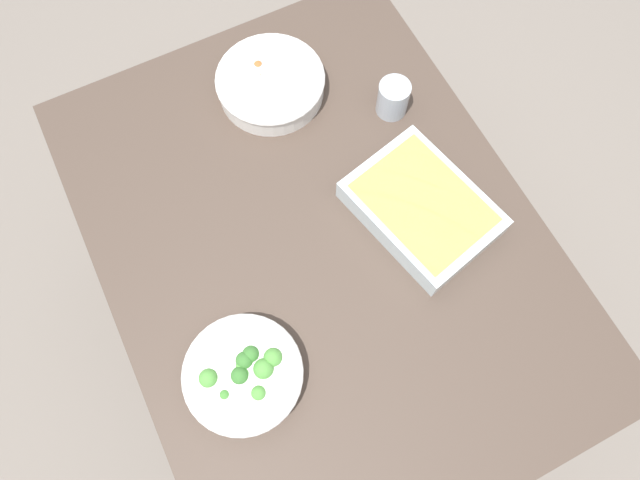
% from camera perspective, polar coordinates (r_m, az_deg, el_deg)
% --- Properties ---
extents(ground_plane, '(6.00, 6.00, 0.00)m').
position_cam_1_polar(ground_plane, '(1.93, 0.00, -7.78)').
color(ground_plane, slate).
extents(dining_table, '(1.20, 0.90, 0.74)m').
position_cam_1_polar(dining_table, '(1.30, 0.00, -1.40)').
color(dining_table, '#4C3D33').
rests_on(dining_table, ground_plane).
extents(stew_bowl, '(0.25, 0.25, 0.06)m').
position_cam_1_polar(stew_bowl, '(1.37, -4.93, 15.27)').
color(stew_bowl, white).
rests_on(stew_bowl, dining_table).
extents(broccoli_bowl, '(0.23, 0.23, 0.07)m').
position_cam_1_polar(broccoli_bowl, '(1.13, -7.59, -13.12)').
color(broccoli_bowl, white).
rests_on(broccoli_bowl, dining_table).
extents(baking_dish, '(0.34, 0.28, 0.06)m').
position_cam_1_polar(baking_dish, '(1.23, 10.12, 3.21)').
color(baking_dish, silver).
rests_on(baking_dish, dining_table).
extents(drink_cup, '(0.07, 0.07, 0.08)m').
position_cam_1_polar(drink_cup, '(1.35, 7.26, 13.72)').
color(drink_cup, '#B2BCC6').
rests_on(drink_cup, dining_table).
extents(spoon_by_stew, '(0.18, 0.03, 0.01)m').
position_cam_1_polar(spoon_by_stew, '(1.37, -4.02, 13.32)').
color(spoon_by_stew, silver).
rests_on(spoon_by_stew, dining_table).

